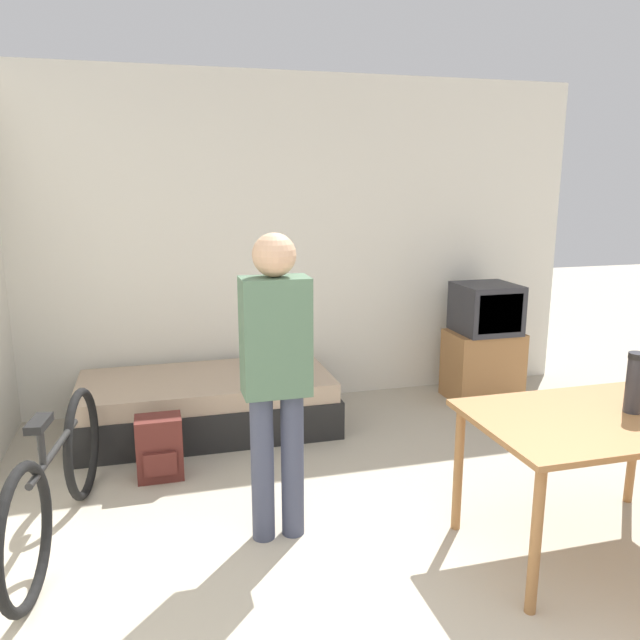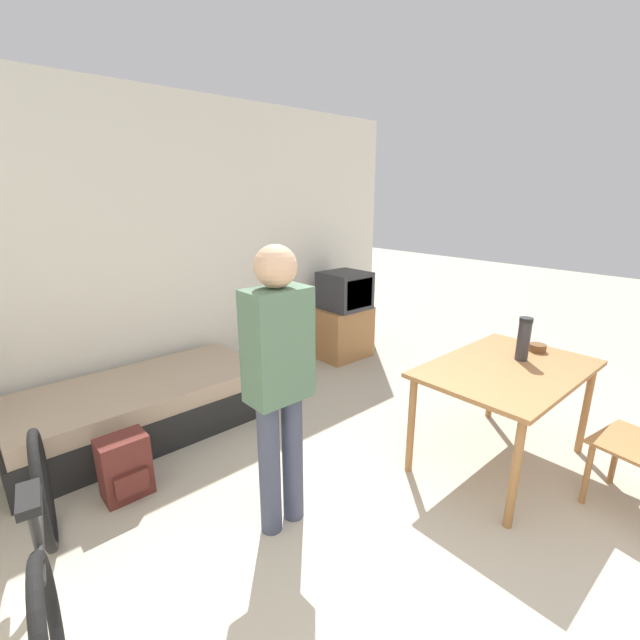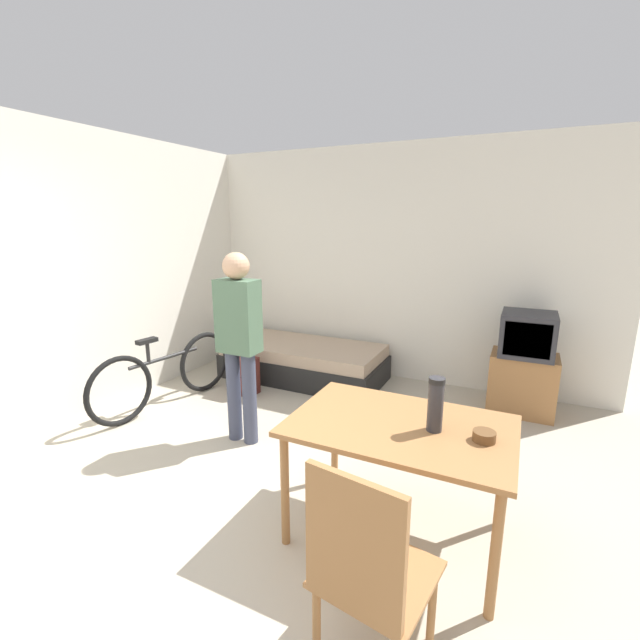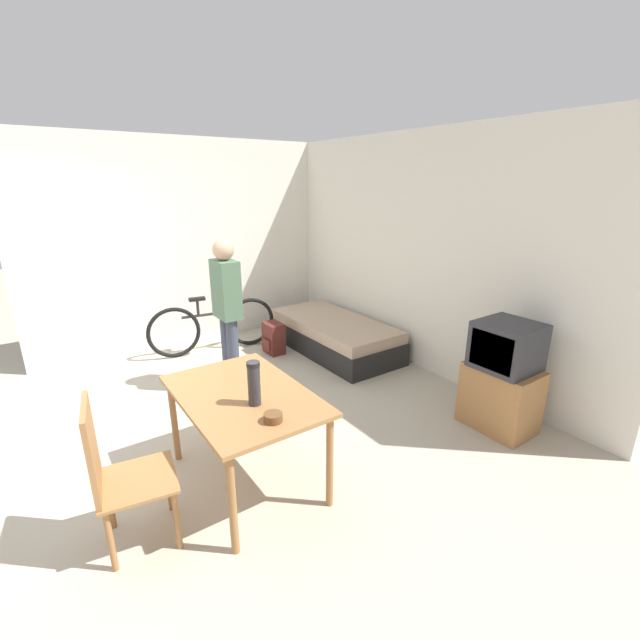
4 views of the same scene
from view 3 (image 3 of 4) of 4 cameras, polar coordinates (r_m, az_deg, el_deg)
ground_plane at (r=2.83m, az=-19.73°, el=-28.86°), size 20.00×20.00×0.00m
wall_back at (r=5.15m, az=7.64°, el=7.38°), size 5.21×0.06×2.70m
wall_left at (r=4.90m, az=-24.33°, el=6.04°), size 0.06×4.44×2.70m
daybed at (r=5.16m, az=-2.19°, el=-5.50°), size 1.91×0.90×0.42m
tv at (r=4.62m, az=25.56°, el=-5.39°), size 0.60×0.48×1.01m
dining_table at (r=2.59m, az=10.57°, el=-15.03°), size 1.24×0.83×0.73m
wooden_chair at (r=1.93m, az=6.06°, el=-30.05°), size 0.50×0.50×0.99m
bicycle at (r=4.63m, az=-19.85°, el=-6.79°), size 0.29×1.66×0.75m
person_standing at (r=3.57m, az=-10.75°, el=-2.04°), size 0.34×0.22×1.62m
thermos_flask at (r=2.44m, az=15.17°, el=-10.53°), size 0.09×0.09×0.31m
mate_bowl at (r=2.47m, az=21.04°, el=-14.26°), size 0.12×0.12×0.05m
backpack at (r=4.78m, az=-10.11°, el=-7.34°), size 0.29×0.23×0.41m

